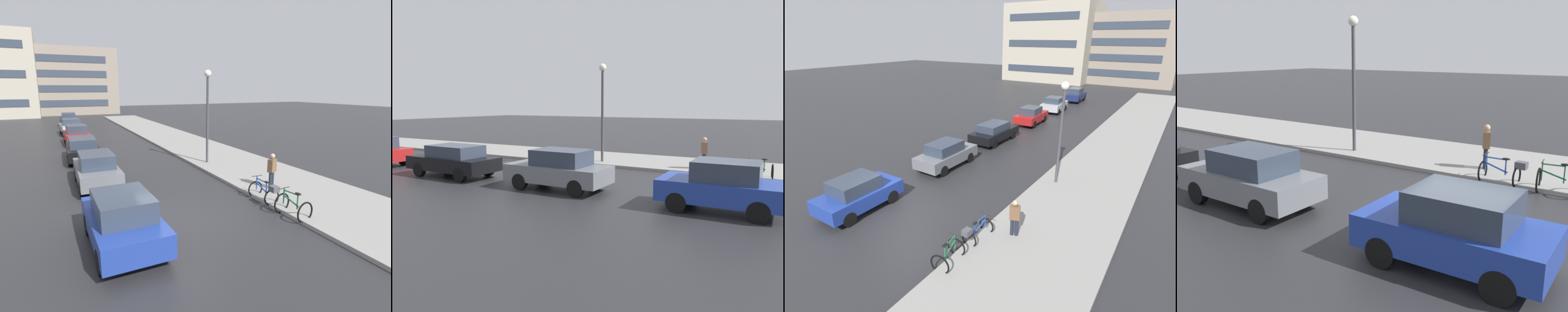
{
  "view_description": "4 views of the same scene",
  "coord_description": "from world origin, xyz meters",
  "views": [
    {
      "loc": [
        -3.62,
        -9.05,
        4.47
      ],
      "look_at": [
        1.8,
        2.52,
        1.61
      ],
      "focal_mm": 28.0,
      "sensor_mm": 36.0,
      "label": 1
    },
    {
      "loc": [
        -14.21,
        -2.85,
        3.35
      ],
      "look_at": [
        0.07,
        5.11,
        1.08
      ],
      "focal_mm": 35.0,
      "sensor_mm": 36.0,
      "label": 2
    },
    {
      "loc": [
        9.45,
        -7.89,
        7.46
      ],
      "look_at": [
        0.87,
        4.72,
        1.47
      ],
      "focal_mm": 28.0,
      "sensor_mm": 36.0,
      "label": 3
    },
    {
      "loc": [
        -9.42,
        -4.02,
        4.15
      ],
      "look_at": [
        -0.22,
        2.43,
        1.42
      ],
      "focal_mm": 40.0,
      "sensor_mm": 36.0,
      "label": 4
    }
  ],
  "objects": [
    {
      "name": "sidewalk_kerb",
      "position": [
        6.0,
        10.0,
        0.07
      ],
      "size": [
        4.8,
        60.0,
        0.14
      ],
      "primitive_type": "cube",
      "color": "gray",
      "rests_on": "ground"
    },
    {
      "name": "car_grey",
      "position": [
        -2.0,
        5.25,
        0.8
      ],
      "size": [
        1.8,
        4.08,
        1.58
      ],
      "color": "slate",
      "rests_on": "ground"
    },
    {
      "name": "car_blue",
      "position": [
        -2.08,
        -0.86,
        0.8
      ],
      "size": [
        1.9,
        3.79,
        1.6
      ],
      "color": "navy",
      "rests_on": "ground"
    },
    {
      "name": "pedestrian",
      "position": [
        4.88,
        1.21,
        0.95
      ],
      "size": [
        0.46,
        0.38,
        1.69
      ],
      "color": "#1E2333",
      "rests_on": "ground"
    },
    {
      "name": "streetlamp",
      "position": [
        4.5,
        6.66,
        3.61
      ],
      "size": [
        0.4,
        0.4,
        5.46
      ],
      "color": "#424247",
      "rests_on": "ground"
    },
    {
      "name": "bicycle_second",
      "position": [
        3.76,
        0.15,
        0.47
      ],
      "size": [
        0.74,
        1.46,
        0.95
      ],
      "color": "black",
      "rests_on": "ground"
    },
    {
      "name": "bicycle_nearest",
      "position": [
        3.72,
        -1.43,
        0.41
      ],
      "size": [
        0.87,
        1.17,
        0.99
      ],
      "color": "black",
      "rests_on": "ground"
    },
    {
      "name": "ground_plane",
      "position": [
        0.0,
        0.0,
        0.0
      ],
      "size": [
        140.0,
        140.0,
        0.0
      ],
      "primitive_type": "plane",
      "color": "#28282B"
    }
  ]
}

